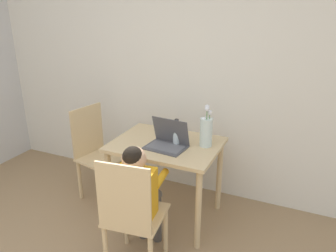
# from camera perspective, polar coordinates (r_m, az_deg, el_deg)

# --- Properties ---
(wall_back) EXTENTS (6.40, 0.05, 2.50)m
(wall_back) POSITION_cam_1_polar(r_m,az_deg,el_deg) (3.26, 2.50, 9.62)
(wall_back) COLOR white
(wall_back) RESTS_ON ground_plane
(dining_table) EXTENTS (0.92, 0.70, 0.73)m
(dining_table) POSITION_cam_1_polar(r_m,az_deg,el_deg) (2.89, -0.32, -5.03)
(dining_table) COLOR #D6B784
(dining_table) RESTS_ON ground_plane
(chair_occupied) EXTENTS (0.44, 0.44, 0.93)m
(chair_occupied) POSITION_cam_1_polar(r_m,az_deg,el_deg) (2.39, -6.30, -15.27)
(chair_occupied) COLOR #D6B784
(chair_occupied) RESTS_ON ground_plane
(chair_spare) EXTENTS (0.48, 0.48, 0.93)m
(chair_spare) POSITION_cam_1_polar(r_m,az_deg,el_deg) (3.35, -12.26, -4.56)
(chair_spare) COLOR #D6B784
(chair_spare) RESTS_ON ground_plane
(person_seated) EXTENTS (0.34, 0.45, 0.98)m
(person_seated) POSITION_cam_1_polar(r_m,az_deg,el_deg) (2.42, -5.18, -10.87)
(person_seated) COLOR orange
(person_seated) RESTS_ON ground_plane
(laptop) EXTENTS (0.35, 0.27, 0.24)m
(laptop) POSITION_cam_1_polar(r_m,az_deg,el_deg) (2.75, -0.05, -2.54)
(laptop) COLOR #4C4C51
(laptop) RESTS_ON dining_table
(flower_vase) EXTENTS (0.11, 0.11, 0.36)m
(flower_vase) POSITION_cam_1_polar(r_m,az_deg,el_deg) (2.75, 6.66, -0.82)
(flower_vase) COLOR silver
(flower_vase) RESTS_ON dining_table
(water_bottle) EXTENTS (0.06, 0.06, 0.23)m
(water_bottle) POSITION_cam_1_polar(r_m,az_deg,el_deg) (2.78, 1.49, -1.16)
(water_bottle) COLOR silver
(water_bottle) RESTS_ON dining_table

